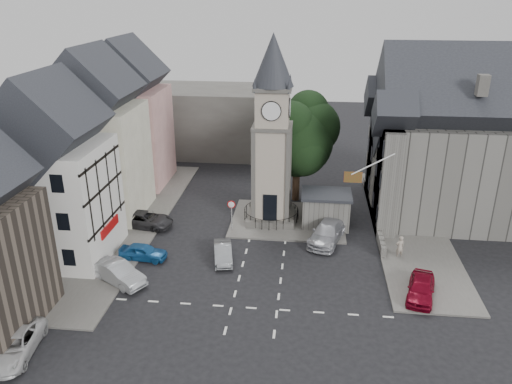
# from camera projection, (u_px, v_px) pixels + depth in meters

# --- Properties ---
(ground) EXTENTS (120.00, 120.00, 0.00)m
(ground) POSITION_uv_depth(u_px,v_px,m) (263.00, 265.00, 37.68)
(ground) COLOR black
(ground) RESTS_ON ground
(pavement_west) EXTENTS (6.00, 30.00, 0.14)m
(pavement_west) POSITION_uv_depth(u_px,v_px,m) (130.00, 222.00, 44.45)
(pavement_west) COLOR #595651
(pavement_west) RESTS_ON ground
(pavement_east) EXTENTS (6.00, 26.00, 0.14)m
(pavement_east) POSITION_uv_depth(u_px,v_px,m) (407.00, 226.00, 43.78)
(pavement_east) COLOR #595651
(pavement_east) RESTS_ON ground
(central_island) EXTENTS (10.00, 8.00, 0.16)m
(central_island) POSITION_uv_depth(u_px,v_px,m) (288.00, 220.00, 44.85)
(central_island) COLOR #595651
(central_island) RESTS_ON ground
(road_markings) EXTENTS (20.00, 8.00, 0.01)m
(road_markings) POSITION_uv_depth(u_px,v_px,m) (254.00, 308.00, 32.61)
(road_markings) COLOR silver
(road_markings) RESTS_ON ground
(clock_tower) EXTENTS (4.86, 4.86, 16.25)m
(clock_tower) POSITION_uv_depth(u_px,v_px,m) (272.00, 133.00, 41.95)
(clock_tower) COLOR #4C4944
(clock_tower) RESTS_ON ground
(stone_shelter) EXTENTS (4.30, 3.30, 3.08)m
(stone_shelter) POSITION_uv_depth(u_px,v_px,m) (326.00, 209.00, 43.50)
(stone_shelter) COLOR #5F5D57
(stone_shelter) RESTS_ON ground
(town_tree) EXTENTS (7.20, 7.20, 10.80)m
(town_tree) POSITION_uv_depth(u_px,v_px,m) (298.00, 131.00, 46.79)
(town_tree) COLOR black
(town_tree) RESTS_ON ground
(warning_sign_post) EXTENTS (0.70, 0.19, 2.85)m
(warning_sign_post) POSITION_uv_depth(u_px,v_px,m) (231.00, 210.00, 42.23)
(warning_sign_post) COLOR black
(warning_sign_post) RESTS_ON ground
(terrace_pink) EXTENTS (8.10, 7.60, 12.80)m
(terrace_pink) POSITION_uv_depth(u_px,v_px,m) (129.00, 122.00, 51.49)
(terrace_pink) COLOR tan
(terrace_pink) RESTS_ON ground
(terrace_cream) EXTENTS (8.10, 7.60, 12.80)m
(terrace_cream) POSITION_uv_depth(u_px,v_px,m) (98.00, 145.00, 44.13)
(terrace_cream) COLOR beige
(terrace_cream) RESTS_ON ground
(terrace_tudor) EXTENTS (8.10, 7.60, 12.00)m
(terrace_tudor) POSITION_uv_depth(u_px,v_px,m) (55.00, 181.00, 36.92)
(terrace_tudor) COLOR silver
(terrace_tudor) RESTS_ON ground
(backdrop_west) EXTENTS (20.00, 10.00, 8.00)m
(backdrop_west) POSITION_uv_depth(u_px,v_px,m) (190.00, 120.00, 63.14)
(backdrop_west) COLOR #4C4944
(backdrop_west) RESTS_ON ground
(east_building) EXTENTS (14.40, 11.40, 12.60)m
(east_building) POSITION_uv_depth(u_px,v_px,m) (451.00, 150.00, 43.83)
(east_building) COLOR #5F5D57
(east_building) RESTS_ON ground
(east_boundary_wall) EXTENTS (0.40, 16.00, 0.90)m
(east_boundary_wall) POSITION_uv_depth(u_px,v_px,m) (373.00, 211.00, 45.76)
(east_boundary_wall) COLOR #5F5D57
(east_boundary_wall) RESTS_ON ground
(flagpole) EXTENTS (3.68, 0.10, 2.74)m
(flagpole) POSITION_uv_depth(u_px,v_px,m) (373.00, 164.00, 37.89)
(flagpole) COLOR white
(flagpole) RESTS_ON ground
(car_west_blue) EXTENTS (3.76, 1.69, 1.25)m
(car_west_blue) POSITION_uv_depth(u_px,v_px,m) (143.00, 252.00, 38.31)
(car_west_blue) COLOR #1B5898
(car_west_blue) RESTS_ON ground
(car_west_silver) EXTENTS (4.69, 3.66, 1.49)m
(car_west_silver) POSITION_uv_depth(u_px,v_px,m) (118.00, 273.00, 35.25)
(car_west_silver) COLOR #AFB2B7
(car_west_silver) RESTS_ON ground
(car_west_grey) EXTENTS (5.20, 2.94, 1.37)m
(car_west_grey) POSITION_uv_depth(u_px,v_px,m) (145.00, 219.00, 43.55)
(car_west_grey) COLOR #302F32
(car_west_grey) RESTS_ON ground
(car_island_silver) EXTENTS (2.08, 3.98, 1.25)m
(car_island_silver) POSITION_uv_depth(u_px,v_px,m) (223.00, 253.00, 38.22)
(car_island_silver) COLOR #92969A
(car_island_silver) RESTS_ON ground
(car_island_east) EXTENTS (3.70, 5.84, 1.58)m
(car_island_east) POSITION_uv_depth(u_px,v_px,m) (327.00, 232.00, 41.01)
(car_island_east) COLOR #ADAEB5
(car_island_east) RESTS_ON ground
(car_east_red) EXTENTS (2.74, 4.53, 1.44)m
(car_east_red) POSITION_uv_depth(u_px,v_px,m) (421.00, 288.00, 33.52)
(car_east_red) COLOR maroon
(car_east_red) RESTS_ON ground
(van_sw_white) EXTENTS (2.81, 5.03, 1.33)m
(van_sw_white) POSITION_uv_depth(u_px,v_px,m) (15.00, 345.00, 28.25)
(van_sw_white) COLOR silver
(van_sw_white) RESTS_ON ground
(pedestrian) EXTENTS (0.80, 0.65, 1.88)m
(pedestrian) POSITION_uv_depth(u_px,v_px,m) (400.00, 247.00, 38.38)
(pedestrian) COLOR #A49788
(pedestrian) RESTS_ON ground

